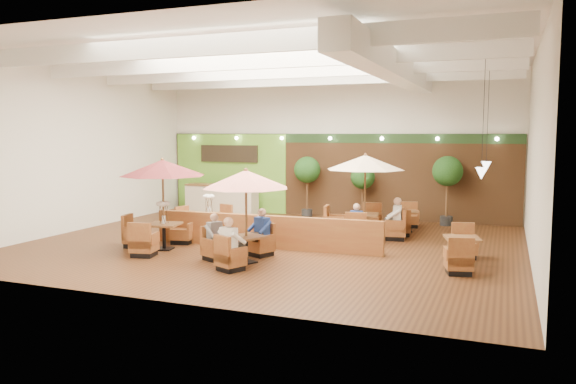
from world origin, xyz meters
The scene contains 17 objects.
room centered at (0.25, 1.22, 3.63)m, with size 14.04×14.00×5.52m.
service_counter centered at (-4.40, 5.10, 0.58)m, with size 3.00×0.75×1.18m.
booth_divider centered at (0.03, -0.62, 0.47)m, with size 6.76×0.18×0.94m, color brown.
table_0 centered at (-2.56, -1.85, 1.84)m, with size 2.49×2.61×2.58m.
table_1 centered at (0.29, -2.47, 1.73)m, with size 2.35×2.50×2.39m.
table_2 centered at (2.29, 1.95, 1.79)m, with size 2.64×2.64×2.63m.
table_3 centered at (-2.78, 0.82, 0.44)m, with size 1.66×2.38×1.44m.
table_4 centered at (5.40, -0.81, 0.34)m, with size 0.99×2.52×0.90m.
table_5 centered at (3.29, 3.57, 0.33)m, with size 0.95×2.43×0.87m.
topiary_0 centered at (-0.79, 5.30, 1.75)m, with size 1.01×1.01×2.36m.
topiary_1 centered at (1.40, 5.30, 1.55)m, with size 0.89×0.89×2.08m.
topiary_2 centered at (4.43, 5.30, 1.83)m, with size 1.06×1.06×2.45m.
diner_0 centered at (0.34, -3.34, 0.77)m, with size 0.46×0.42×0.83m.
diner_1 centered at (0.34, -1.60, 0.76)m, with size 0.45×0.42×0.81m.
diner_2 centered at (-0.53, -2.47, 0.74)m, with size 0.40×0.42×0.75m.
diner_3 centered at (2.29, 0.99, 0.73)m, with size 0.37×0.31×0.74m.
diner_4 centered at (3.25, 1.95, 0.78)m, with size 0.37×0.44×0.85m.
Camera 1 is at (6.36, -14.98, 3.25)m, focal length 35.00 mm.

